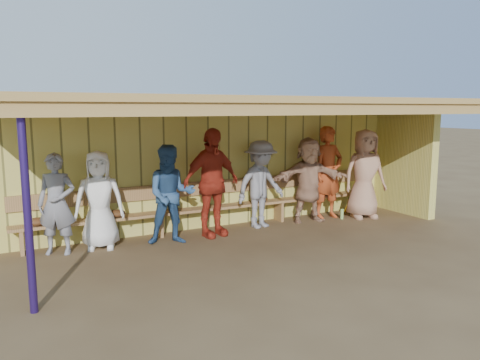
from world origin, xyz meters
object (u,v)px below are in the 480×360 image
player_h (365,174)px  bench (222,201)px  player_b (99,200)px  player_f (309,180)px  player_g (328,173)px  player_c (171,195)px  player_a (57,204)px  player_d (211,183)px  player_e (261,184)px

player_h → bench: (-3.06, 0.64, -0.42)m
player_b → player_f: player_f is taller
player_f → player_h: player_h is taller
player_f → player_g: size_ratio=0.89×
player_c → bench: (1.25, 0.60, -0.33)m
player_a → player_h: size_ratio=0.86×
player_c → player_d: 0.84m
player_e → bench: player_e is taller
player_b → player_d: 1.99m
player_a → player_c: size_ratio=0.95×
player_c → bench: size_ratio=0.23×
player_b → player_d: size_ratio=0.83×
player_c → player_e: (1.93, 0.27, -0.00)m
player_c → player_f: player_f is taller
player_d → bench: size_ratio=0.26×
player_c → player_h: (4.31, -0.04, 0.09)m
player_d → player_f: bearing=-8.0°
player_c → player_h: size_ratio=0.91×
player_e → player_h: player_h is taller
player_b → bench: 2.44m
player_h → player_f: bearing=-178.2°
player_f → player_g: (0.55, 0.06, 0.10)m
player_e → bench: (-0.68, 0.33, -0.33)m
player_a → player_d: 2.64m
player_b → player_h: bearing=11.2°
player_b → bench: player_b is taller
player_b → player_d: (1.97, -0.16, 0.17)m
player_g → bench: 2.42m
player_c → player_g: 3.62m
player_f → bench: 1.88m
player_a → player_f: 4.87m
player_e → player_h: bearing=-17.7°
player_g → player_h: (0.71, -0.34, -0.03)m
player_a → player_d: size_ratio=0.82×
player_f → bench: bearing=179.5°
player_b → player_h: player_h is taller
player_a → player_d: player_d is taller
player_f → bench: size_ratio=0.23×
player_b → player_h: (5.46, -0.34, 0.12)m
player_a → player_g: bearing=24.9°
player_e → player_a: bearing=169.3°
player_c → player_g: (3.61, 0.29, 0.12)m
player_b → player_h: size_ratio=0.87×
player_b → bench: size_ratio=0.22×
player_c → player_g: player_g is taller
player_a → bench: bearing=30.6°
player_e → bench: 0.83m
player_e → player_f: player_f is taller
player_b → player_e: 3.08m
player_g → player_h: 0.78m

